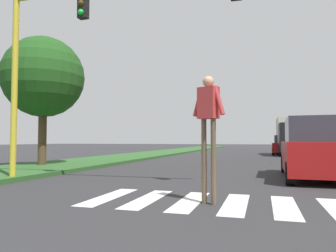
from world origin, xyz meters
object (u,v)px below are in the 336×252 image
(tree_mid, at_px, (43,77))
(traffic_light_gantry, at_px, (80,32))
(sedan_midblock, at_px, (284,146))
(pedestrian_performer, at_px, (208,118))
(suv_crossing, at_px, (315,150))
(truck_box_delivery, at_px, (292,135))

(tree_mid, relative_size, traffic_light_gantry, 0.73)
(traffic_light_gantry, relative_size, sedan_midblock, 1.73)
(tree_mid, relative_size, pedestrian_performer, 2.30)
(tree_mid, distance_m, pedestrian_performer, 10.47)
(traffic_light_gantry, bearing_deg, suv_crossing, 27.46)
(tree_mid, distance_m, suv_crossing, 11.48)
(suv_crossing, distance_m, truck_box_delivery, 16.67)
(pedestrian_performer, distance_m, sedan_midblock, 22.74)
(tree_mid, xyz_separation_m, suv_crossing, (11.03, -0.70, -3.13))
(traffic_light_gantry, bearing_deg, truck_box_delivery, 69.96)
(suv_crossing, relative_size, truck_box_delivery, 0.75)
(sedan_midblock, height_order, truck_box_delivery, truck_box_delivery)
(traffic_light_gantry, bearing_deg, pedestrian_performer, -22.92)
(tree_mid, height_order, truck_box_delivery, tree_mid)
(tree_mid, height_order, suv_crossing, tree_mid)
(suv_crossing, height_order, truck_box_delivery, truck_box_delivery)
(tree_mid, bearing_deg, traffic_light_gantry, -42.58)
(pedestrian_performer, bearing_deg, sedan_midblock, 82.95)
(traffic_light_gantry, xyz_separation_m, truck_box_delivery, (7.31, 20.05, -2.69))
(tree_mid, distance_m, sedan_midblock, 20.44)
(tree_mid, bearing_deg, sedan_midblock, 56.30)
(pedestrian_performer, xyz_separation_m, suv_crossing, (2.62, 5.07, -0.73))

